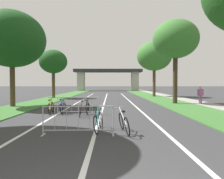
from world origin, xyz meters
TOP-DOWN VIEW (x-y plane):
  - grass_verge_left at (-6.45, 25.83)m, footprint 3.31×63.13m
  - grass_verge_right at (6.45, 25.83)m, footprint 3.31×63.13m
  - sidewalk_path_right at (9.03, 25.83)m, footprint 1.87×63.13m
  - lane_stripe_center at (0.00, 18.26)m, footprint 0.14×36.52m
  - lane_stripe_right_lane at (2.64, 18.26)m, footprint 0.14×36.52m
  - lane_stripe_left_lane at (-2.64, 18.26)m, footprint 0.14×36.52m
  - overpass_bridge at (0.00, 52.17)m, footprint 17.98×3.91m
  - tree_left_oak_near at (-7.22, 14.03)m, footprint 5.22×5.22m
  - tree_left_maple_mid at (-6.76, 24.10)m, footprint 3.56×3.56m
  - tree_right_oak_mid at (6.53, 16.38)m, footprint 4.13×4.13m
  - tree_right_pine_far at (6.84, 26.72)m, footprint 4.93×4.93m
  - crowd_barrier_nearest at (-0.58, 5.00)m, footprint 2.57×0.49m
  - crowd_barrier_second at (-1.32, 9.88)m, footprint 2.56×0.46m
  - bicycle_black_0 at (-0.83, 10.40)m, footprint 0.48×1.58m
  - bicycle_yellow_1 at (-3.08, 10.25)m, footprint 0.46×1.71m
  - bicycle_teal_2 at (0.10, 5.60)m, footprint 0.49×1.67m
  - bicycle_silver_3 at (1.07, 5.34)m, footprint 0.63×1.71m
  - bicycle_purple_4 at (-1.13, 9.37)m, footprint 0.55×1.70m
  - bicycle_blue_5 at (-2.36, 10.36)m, footprint 0.49×1.71m
  - pedestrian_pushing_bike at (8.50, 15.53)m, footprint 0.58×0.37m

SIDE VIEW (x-z plane):
  - lane_stripe_center at x=0.00m, z-range 0.00..0.01m
  - lane_stripe_right_lane at x=2.64m, z-range 0.00..0.01m
  - lane_stripe_left_lane at x=-2.64m, z-range 0.00..0.01m
  - grass_verge_left at x=-6.45m, z-range 0.00..0.05m
  - grass_verge_right at x=6.45m, z-range 0.00..0.05m
  - sidewalk_path_right at x=9.03m, z-range 0.00..0.08m
  - bicycle_black_0 at x=-0.83m, z-range -0.09..0.79m
  - bicycle_purple_4 at x=-1.13m, z-range -0.10..0.81m
  - bicycle_blue_5 at x=-2.36m, z-range -0.10..0.84m
  - bicycle_silver_3 at x=1.07m, z-range -0.10..0.86m
  - bicycle_yellow_1 at x=-3.08m, z-range -0.13..0.90m
  - bicycle_teal_2 at x=0.10m, z-range -0.11..0.90m
  - crowd_barrier_nearest at x=-0.58m, z-range 0.00..1.05m
  - crowd_barrier_second at x=-1.32m, z-range 0.00..1.05m
  - pedestrian_pushing_bike at x=8.50m, z-range 0.18..1.82m
  - overpass_bridge at x=0.00m, z-range 1.20..6.93m
  - tree_left_maple_mid at x=-6.76m, z-range 1.55..7.77m
  - tree_left_oak_near at x=-7.22m, z-range 1.56..9.16m
  - tree_right_pine_far at x=6.84m, z-range 1.83..9.73m
  - tree_right_oak_mid at x=6.53m, z-range 2.04..9.71m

